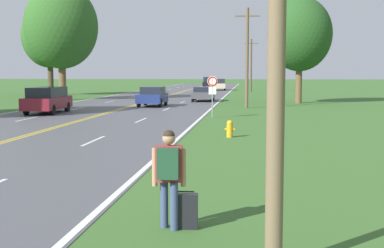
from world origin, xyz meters
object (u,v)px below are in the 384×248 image
Objects in this scene: tree_behind_sign at (61,27)px; car_black_van_distant at (208,82)px; tree_right_cluster at (300,34)px; car_dark_grey_sedan_mid_far at (203,93)px; fire_hydrant at (230,129)px; car_maroon_suv_approaching at (47,99)px; car_champagne_van_receding at (220,84)px; tree_mid_treeline at (50,36)px; hitchhiker_person at (169,169)px; traffic_sign at (212,86)px; car_dark_blue_sedan_mid_near at (153,96)px; suitcase at (186,211)px.

tree_behind_sign is 2.57× the size of car_black_van_distant.
car_dark_grey_sedan_mid_far is (-8.47, 2.18, -5.18)m from tree_right_cluster.
car_maroon_suv_approaching is (-12.30, 11.53, 0.55)m from fire_hydrant.
car_dark_grey_sedan_mid_far is at bearing -1.39° from car_champagne_van_receding.
tree_mid_treeline is at bearing 18.23° from car_maroon_suv_approaching.
car_champagne_van_receding is 1.05× the size of car_black_van_distant.
fire_hydrant is 0.16× the size of car_dark_grey_sedan_mid_far.
tree_behind_sign reaches higher than hitchhiker_person.
fire_hydrant is at bearing -81.45° from traffic_sign.
traffic_sign is at bearing 28.54° from car_dark_blue_sedan_mid_near.
car_black_van_distant is (-11.55, 46.54, -4.95)m from tree_right_cluster.
tree_behind_sign is (-16.69, 40.95, 5.93)m from hitchhiker_person.
car_maroon_suv_approaching is 1.21× the size of car_dark_blue_sedan_mid_near.
fire_hydrant is 0.06× the size of tree_behind_sign.
suitcase is 22.33m from traffic_sign.
tree_behind_sign reaches higher than tree_right_cluster.
tree_mid_treeline is 27.31m from car_champagne_van_receding.
fire_hydrant is 0.14× the size of car_maroon_suv_approaching.
traffic_sign is 62.59m from car_black_van_distant.
car_champagne_van_receding is at bearing 175.64° from car_dark_blue_sedan_mid_near.
car_dark_grey_sedan_mid_far is (-2.15, 18.00, -1.13)m from traffic_sign.
tree_mid_treeline is at bearing 125.88° from traffic_sign.
fire_hydrant is (0.50, 13.08, -0.68)m from hitchhiker_person.
fire_hydrant is at bearing 1.92° from car_champagne_van_receding.
hitchhiker_person reaches higher than car_champagne_van_receding.
car_dark_blue_sedan_mid_near is (5.49, 7.75, -0.10)m from car_maroon_suv_approaching.
tree_behind_sign is 2.22× the size of car_maroon_suv_approaching.
car_maroon_suv_approaching is at bearing 168.23° from traffic_sign.
fire_hydrant is 26.15m from tree_right_cluster.
car_champagne_van_receding is at bearing -0.41° from hitchhiker_person.
tree_behind_sign is (-15.80, 18.61, 5.13)m from traffic_sign.
car_maroon_suv_approaching is 1.14× the size of car_dark_grey_sedan_mid_far.
car_maroon_suv_approaching is at bearing -35.17° from car_dark_blue_sedan_mid_near.
car_dark_grey_sedan_mid_far is (3.26, 7.98, -0.09)m from car_dark_blue_sedan_mid_near.
tree_mid_treeline is at bearing -46.06° from car_champagne_van_receding.
car_maroon_suv_approaching is (4.90, -16.34, -6.07)m from tree_behind_sign.
tree_right_cluster is 48.21m from car_black_van_distant.
tree_mid_treeline is 30.34m from tree_right_cluster.
tree_mid_treeline is at bearing 20.29° from suitcase.
tree_behind_sign is 45.42m from car_black_van_distant.
car_dark_blue_sedan_mid_near is at bearing -39.58° from tree_behind_sign.
tree_behind_sign reaches higher than car_maroon_suv_approaching.
tree_mid_treeline is at bearing 19.99° from hitchhiker_person.
hitchhiker_person is 84.92m from car_black_van_distant.
tree_right_cluster is (6.32, 15.83, 4.05)m from traffic_sign.
tree_right_cluster is (4.93, 25.08, 5.53)m from fire_hydrant.
traffic_sign reaches higher than car_maroon_suv_approaching.
suitcase is 0.06× the size of tree_mid_treeline.
car_black_van_distant is (0.18, 52.34, 0.14)m from car_dark_blue_sedan_mid_near.
suitcase is 56.22m from tree_mid_treeline.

